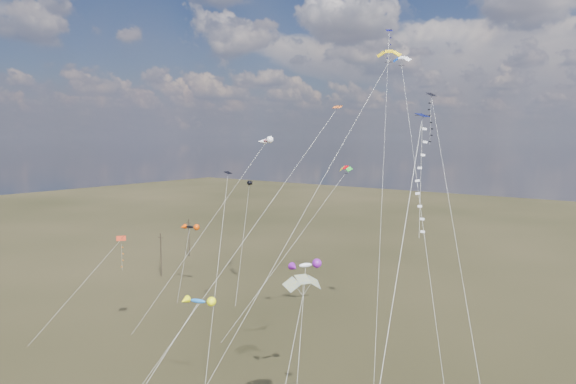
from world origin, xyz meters
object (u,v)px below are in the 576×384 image
Objects in this scene: utility_pole_far at (189,237)px; diamond_black_high at (433,133)px; utility_pole_near at (161,254)px; parafoil_yellow at (388,54)px; novelty_black_orange at (190,227)px.

diamond_black_high is at bearing -16.72° from utility_pole_far.
utility_pole_near is 0.26× the size of diamond_black_high.
utility_pole_near is 1.00× the size of utility_pole_far.
utility_pole_far is at bearing 119.74° from utility_pole_near.
diamond_black_high is at bearing 78.54° from parafoil_yellow.
diamond_black_high is 0.89× the size of parafoil_yellow.
novelty_black_orange is (10.74, -2.63, 6.57)m from utility_pole_near.
diamond_black_high is 11.41m from parafoil_yellow.
parafoil_yellow reaches higher than diamond_black_high.
parafoil_yellow is at bearing -24.23° from utility_pole_far.
parafoil_yellow is at bearing -13.71° from utility_pole_near.
utility_pole_far is 0.26× the size of diamond_black_high.
parafoil_yellow is (58.47, -26.31, 29.37)m from utility_pole_far.
parafoil_yellow is 3.06× the size of novelty_black_orange.
parafoil_yellow reaches higher than novelty_black_orange.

